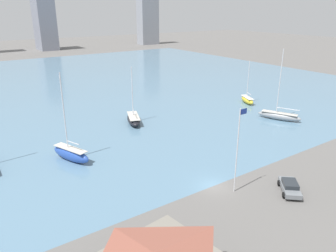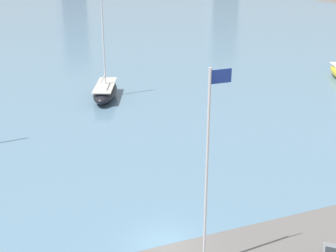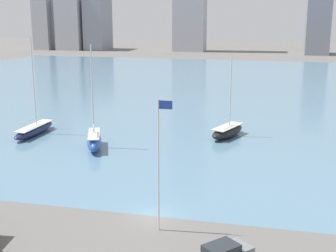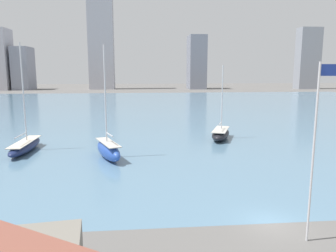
% 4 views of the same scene
% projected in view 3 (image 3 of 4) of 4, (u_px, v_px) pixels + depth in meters
% --- Properties ---
extents(ground_plane, '(500.00, 500.00, 0.00)m').
position_uv_depth(ground_plane, '(152.00, 216.00, 43.05)').
color(ground_plane, '#605E5B').
extents(harbor_water, '(180.00, 140.00, 0.00)m').
position_uv_depth(harbor_water, '(231.00, 91.00, 109.15)').
color(harbor_water, slate).
rests_on(harbor_water, ground_plane).
extents(flag_pole, '(1.24, 0.14, 11.53)m').
position_uv_depth(flag_pole, '(159.00, 161.00, 38.81)').
color(flag_pole, silver).
rests_on(flag_pole, ground_plane).
extents(distant_city_skyline, '(201.53, 19.56, 69.91)m').
position_uv_depth(distant_city_skyline, '(161.00, 1.00, 210.57)').
color(distant_city_skyline, '#A8A8B2').
rests_on(distant_city_skyline, ground_plane).
extents(sailboat_black, '(5.37, 8.41, 11.82)m').
position_uv_depth(sailboat_black, '(227.00, 131.00, 69.61)').
color(sailboat_black, black).
rests_on(sailboat_black, harbor_water).
extents(sailboat_blue, '(4.56, 8.06, 14.09)m').
position_uv_depth(sailboat_blue, '(94.00, 140.00, 63.66)').
color(sailboat_blue, '#284CA8').
rests_on(sailboat_blue, harbor_water).
extents(sailboat_navy, '(2.52, 10.34, 14.63)m').
position_uv_depth(sailboat_navy, '(34.00, 129.00, 70.83)').
color(sailboat_navy, '#19234C').
rests_on(sailboat_navy, harbor_water).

